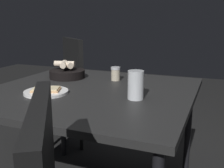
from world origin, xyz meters
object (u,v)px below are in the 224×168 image
(bread_basket, at_px, (67,72))
(beer_glass, at_px, (136,86))
(pepper_shaker, at_px, (116,74))
(chair_far, at_px, (61,86))
(dining_table, at_px, (90,99))
(pizza_plate, at_px, (46,91))

(bread_basket, height_order, beer_glass, beer_glass)
(pepper_shaker, bearing_deg, chair_far, -30.44)
(dining_table, bearing_deg, pizza_plate, 41.82)
(beer_glass, distance_m, chair_far, 1.17)
(bread_basket, relative_size, chair_far, 0.25)
(bread_basket, xyz_separation_m, beer_glass, (-0.55, 0.29, 0.03))
(beer_glass, bearing_deg, chair_far, -39.20)
(dining_table, relative_size, bread_basket, 4.77)
(pepper_shaker, height_order, chair_far, chair_far)
(pepper_shaker, bearing_deg, pizza_plate, 62.33)
(bread_basket, xyz_separation_m, chair_far, (0.33, -0.43, -0.22))
(dining_table, distance_m, beer_glass, 0.31)
(pizza_plate, xyz_separation_m, pepper_shaker, (-0.22, -0.42, 0.03))
(beer_glass, bearing_deg, bread_basket, -27.85)
(pizza_plate, bearing_deg, chair_far, -61.60)
(dining_table, distance_m, pepper_shaker, 0.28)
(beer_glass, distance_m, pepper_shaker, 0.41)
(dining_table, xyz_separation_m, chair_far, (0.60, -0.64, -0.13))
(dining_table, height_order, pizza_plate, pizza_plate)
(chair_far, bearing_deg, dining_table, 133.25)
(pizza_plate, distance_m, bread_basket, 0.38)
(dining_table, bearing_deg, pepper_shaker, -99.76)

